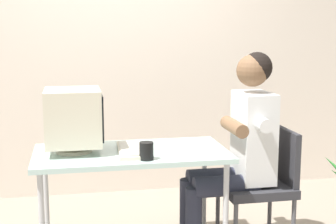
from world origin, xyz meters
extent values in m
cube|color=beige|center=(0.30, 1.40, 1.50)|extent=(8.00, 0.10, 3.00)
cylinder|color=#B7B7BC|center=(0.57, -0.26, 0.35)|extent=(0.04, 0.04, 0.69)
cylinder|color=#B7B7BC|center=(-0.57, 0.26, 0.35)|extent=(0.04, 0.04, 0.69)
cylinder|color=#B7B7BC|center=(0.57, 0.26, 0.35)|extent=(0.04, 0.04, 0.69)
cube|color=silver|center=(0.00, 0.00, 0.71)|extent=(1.25, 0.65, 0.03)
cylinder|color=beige|center=(-0.37, 0.05, 0.74)|extent=(0.23, 0.23, 0.02)
cylinder|color=beige|center=(-0.37, 0.05, 0.76)|extent=(0.06, 0.06, 0.03)
cube|color=beige|center=(-0.37, 0.05, 0.96)|extent=(0.35, 0.36, 0.36)
cube|color=black|center=(-0.19, 0.05, 0.96)|extent=(0.01, 0.31, 0.29)
cube|color=beige|center=(-0.01, -0.03, 0.74)|extent=(0.17, 0.44, 0.02)
cube|color=beige|center=(-0.01, -0.03, 0.75)|extent=(0.15, 0.40, 0.01)
cylinder|color=#4C4C51|center=(0.65, 0.19, 0.20)|extent=(0.03, 0.03, 0.40)
cylinder|color=#4C4C51|center=(1.06, 0.19, 0.20)|extent=(0.03, 0.03, 0.40)
cube|color=#2D2D33|center=(0.85, -0.01, 0.43)|extent=(0.46, 0.46, 0.06)
cube|color=#2D2D33|center=(1.07, -0.01, 0.65)|extent=(0.04, 0.42, 0.37)
cube|color=silver|center=(0.83, -0.01, 0.79)|extent=(0.22, 0.34, 0.61)
sphere|color=brown|center=(0.81, -0.01, 1.24)|extent=(0.22, 0.22, 0.22)
sphere|color=black|center=(0.84, -0.01, 1.26)|extent=(0.21, 0.21, 0.21)
cylinder|color=#262838|center=(0.62, -0.10, 0.48)|extent=(0.44, 0.14, 0.14)
cylinder|color=#262838|center=(0.62, 0.08, 0.48)|extent=(0.44, 0.14, 0.14)
cylinder|color=#262838|center=(0.40, -0.10, 0.24)|extent=(0.11, 0.11, 0.48)
cylinder|color=#262838|center=(0.40, 0.08, 0.24)|extent=(0.11, 0.11, 0.48)
cylinder|color=silver|center=(0.81, -0.21, 0.91)|extent=(0.09, 0.14, 0.09)
cylinder|color=silver|center=(0.81, 0.19, 0.91)|extent=(0.09, 0.14, 0.09)
cylinder|color=brown|center=(0.69, -0.01, 0.86)|extent=(0.09, 0.34, 0.09)
cylinder|color=black|center=(0.07, -0.23, 0.78)|extent=(0.09, 0.09, 0.11)
torus|color=black|center=(0.07, -0.18, 0.78)|extent=(0.07, 0.01, 0.07)
camera|label=1|loc=(-0.37, -3.15, 1.53)|focal=53.37mm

